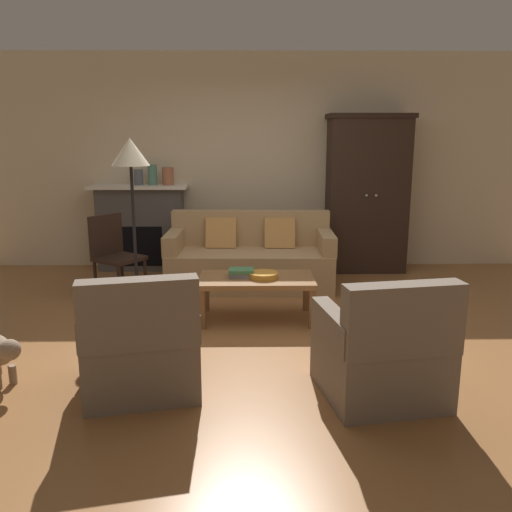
# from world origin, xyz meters

# --- Properties ---
(ground_plane) EXTENTS (9.60, 9.60, 0.00)m
(ground_plane) POSITION_xyz_m (0.00, 0.00, 0.00)
(ground_plane) COLOR #9E6638
(back_wall) EXTENTS (7.20, 0.10, 2.80)m
(back_wall) POSITION_xyz_m (0.00, 2.55, 1.40)
(back_wall) COLOR beige
(back_wall) RESTS_ON ground
(fireplace) EXTENTS (1.26, 0.48, 1.12)m
(fireplace) POSITION_xyz_m (-1.55, 2.30, 0.57)
(fireplace) COLOR #4C4947
(fireplace) RESTS_ON ground
(armoire) EXTENTS (1.06, 0.57, 2.01)m
(armoire) POSITION_xyz_m (1.40, 2.22, 1.01)
(armoire) COLOR black
(armoire) RESTS_ON ground
(couch) EXTENTS (1.94, 0.90, 0.86)m
(couch) POSITION_xyz_m (-0.11, 1.45, 0.32)
(couch) COLOR tan
(couch) RESTS_ON ground
(coffee_table) EXTENTS (1.10, 0.60, 0.42)m
(coffee_table) POSITION_xyz_m (-0.06, 0.27, 0.37)
(coffee_table) COLOR olive
(coffee_table) RESTS_ON ground
(fruit_bowl) EXTENTS (0.28, 0.28, 0.05)m
(fruit_bowl) POSITION_xyz_m (0.01, 0.24, 0.45)
(fruit_bowl) COLOR orange
(fruit_bowl) RESTS_ON coffee_table
(book_stack) EXTENTS (0.26, 0.18, 0.08)m
(book_stack) POSITION_xyz_m (-0.20, 0.29, 0.46)
(book_stack) COLOR gray
(book_stack) RESTS_ON coffee_table
(mantel_vase_slate) EXTENTS (0.12, 0.12, 0.20)m
(mantel_vase_slate) POSITION_xyz_m (-1.55, 2.28, 1.22)
(mantel_vase_slate) COLOR #565B66
(mantel_vase_slate) RESTS_ON fireplace
(mantel_vase_jade) EXTENTS (0.12, 0.12, 0.26)m
(mantel_vase_jade) POSITION_xyz_m (-1.37, 2.28, 1.25)
(mantel_vase_jade) COLOR slate
(mantel_vase_jade) RESTS_ON fireplace
(mantel_vase_terracotta) EXTENTS (0.15, 0.15, 0.23)m
(mantel_vase_terracotta) POSITION_xyz_m (-1.17, 2.28, 1.23)
(mantel_vase_terracotta) COLOR #A86042
(mantel_vase_terracotta) RESTS_ON fireplace
(armchair_near_left) EXTENTS (0.91, 0.91, 0.88)m
(armchair_near_left) POSITION_xyz_m (-0.89, -1.22, 0.32)
(armchair_near_left) COLOR #756656
(armchair_near_left) RESTS_ON ground
(armchair_near_right) EXTENTS (0.89, 0.89, 0.88)m
(armchair_near_right) POSITION_xyz_m (0.77, -1.35, 0.32)
(armchair_near_right) COLOR #756656
(armchair_near_right) RESTS_ON ground
(side_chair_wooden) EXTENTS (0.61, 0.61, 0.90)m
(side_chair_wooden) POSITION_xyz_m (-1.62, 1.09, 0.51)
(side_chair_wooden) COLOR black
(side_chair_wooden) RESTS_ON ground
(floor_lamp) EXTENTS (0.36, 0.36, 1.73)m
(floor_lamp) POSITION_xyz_m (-1.24, 0.43, 1.50)
(floor_lamp) COLOR black
(floor_lamp) RESTS_ON ground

